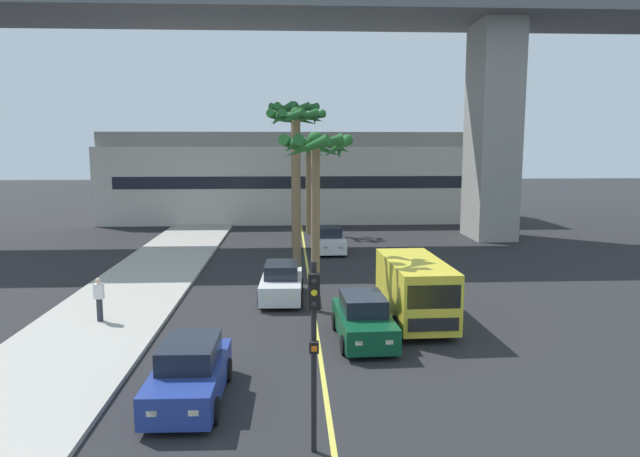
# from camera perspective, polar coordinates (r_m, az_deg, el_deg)

# --- Properties ---
(sidewalk_left) EXTENTS (4.80, 80.00, 0.15)m
(sidewalk_left) POSITION_cam_1_polar(r_m,az_deg,el_deg) (21.85, -22.08, -9.80)
(sidewalk_left) COLOR #ADA89E
(sidewalk_left) RESTS_ON ground
(lane_stripe_center) EXTENTS (0.14, 56.00, 0.01)m
(lane_stripe_center) POSITION_cam_1_polar(r_m,az_deg,el_deg) (28.40, -1.05, -5.24)
(lane_stripe_center) COLOR #DBCC4C
(lane_stripe_center) RESTS_ON ground
(bridge_overpass) EXTENTS (77.65, 8.00, 19.16)m
(bridge_overpass) POSITION_cam_1_polar(r_m,az_deg,el_deg) (41.74, 0.23, 20.41)
(bridge_overpass) COLOR slate
(bridge_overpass) RESTS_ON ground
(pier_building_backdrop) EXTENTS (33.83, 8.04, 7.66)m
(pier_building_backdrop) POSITION_cam_1_polar(r_m,az_deg,el_deg) (51.77, -1.96, 5.04)
(pier_building_backdrop) COLOR beige
(pier_building_backdrop) RESTS_ON ground
(car_queue_front) EXTENTS (1.95, 4.16, 1.56)m
(car_queue_front) POSITION_cam_1_polar(r_m,az_deg,el_deg) (20.03, 4.26, -8.90)
(car_queue_front) COLOR #0C4728
(car_queue_front) RESTS_ON ground
(car_queue_second) EXTENTS (1.89, 4.13, 1.56)m
(car_queue_second) POSITION_cam_1_polar(r_m,az_deg,el_deg) (15.90, -12.65, -13.70)
(car_queue_second) COLOR navy
(car_queue_second) RESTS_ON ground
(car_queue_third) EXTENTS (1.92, 4.15, 1.56)m
(car_queue_third) POSITION_cam_1_polar(r_m,az_deg,el_deg) (36.08, 0.93, -1.19)
(car_queue_third) COLOR white
(car_queue_third) RESTS_ON ground
(car_queue_fourth) EXTENTS (1.93, 4.15, 1.56)m
(car_queue_fourth) POSITION_cam_1_polar(r_m,az_deg,el_deg) (25.19, -3.79, -5.32)
(car_queue_fourth) COLOR white
(car_queue_fourth) RESTS_ON ground
(delivery_van) EXTENTS (2.27, 5.30, 2.36)m
(delivery_van) POSITION_cam_1_polar(r_m,az_deg,el_deg) (22.03, 9.27, -5.87)
(delivery_van) COLOR yellow
(delivery_van) RESTS_ON ground
(traffic_light_median_near) EXTENTS (0.24, 0.37, 4.20)m
(traffic_light_median_near) POSITION_cam_1_polar(r_m,az_deg,el_deg) (12.36, -0.60, -10.11)
(traffic_light_median_near) COLOR black
(traffic_light_median_near) RESTS_ON ground
(palm_tree_near_median) EXTENTS (3.11, 3.11, 8.50)m
(palm_tree_near_median) POSITION_cam_1_polar(r_m,az_deg,el_deg) (30.24, -2.35, 8.54)
(palm_tree_near_median) COLOR brown
(palm_tree_near_median) RESTS_ON ground
(palm_tree_mid_median) EXTENTS (3.29, 3.31, 9.29)m
(palm_tree_mid_median) POSITION_cam_1_polar(r_m,az_deg,el_deg) (36.97, -2.56, 9.57)
(palm_tree_mid_median) COLOR brown
(palm_tree_mid_median) RESTS_ON ground
(palm_tree_far_median) EXTENTS (2.95, 2.92, 7.11)m
(palm_tree_far_median) POSITION_cam_1_polar(r_m,az_deg,el_deg) (22.62, -0.41, 6.48)
(palm_tree_far_median) COLOR brown
(palm_tree_far_median) RESTS_ON ground
(palm_tree_farthest_median) EXTENTS (2.54, 2.65, 6.94)m
(palm_tree_farthest_median) POSITION_cam_1_polar(r_m,az_deg,el_deg) (43.31, -1.08, 6.22)
(palm_tree_farthest_median) COLOR brown
(palm_tree_farthest_median) RESTS_ON ground
(pedestrian_near_crosswalk) EXTENTS (0.34, 0.22, 1.62)m
(pedestrian_near_crosswalk) POSITION_cam_1_polar(r_m,az_deg,el_deg) (23.01, -20.81, -6.44)
(pedestrian_near_crosswalk) COLOR #2D2D38
(pedestrian_near_crosswalk) RESTS_ON sidewalk_left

